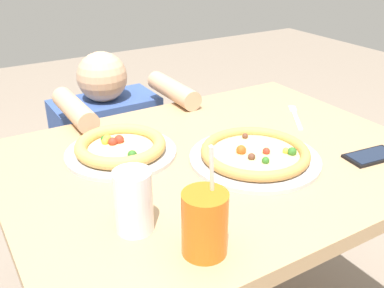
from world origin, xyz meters
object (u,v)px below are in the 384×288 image
drink_cup_colored (205,223)px  diner_seated (111,170)px  pizza_far (121,148)px  cell_phone (372,156)px  fork (295,116)px  water_cup_clear (134,200)px  pizza_near (255,154)px

drink_cup_colored → diner_seated: drink_cup_colored is taller
pizza_far → drink_cup_colored: bearing=-92.8°
drink_cup_colored → cell_phone: drink_cup_colored is taller
drink_cup_colored → cell_phone: (0.60, 0.09, -0.06)m
drink_cup_colored → fork: drink_cup_colored is taller
cell_phone → diner_seated: bearing=115.1°
pizza_far → water_cup_clear: size_ratio=2.25×
pizza_near → pizza_far: size_ratio=1.15×
pizza_near → fork: bearing=29.5°
pizza_near → diner_seated: 0.85m
pizza_near → pizza_far: bearing=143.3°
pizza_far → fork: bearing=-4.2°
drink_cup_colored → cell_phone: bearing=8.8°
pizza_far → cell_phone: size_ratio=1.95×
cell_phone → diner_seated: diner_seated is taller
pizza_near → water_cup_clear: size_ratio=2.59×
cell_phone → pizza_near: bearing=152.1°
pizza_far → fork: 0.61m
diner_seated → drink_cup_colored: bearing=-100.1°
water_cup_clear → fork: size_ratio=0.77×
cell_phone → diner_seated: 1.06m
pizza_near → pizza_far: 0.37m
water_cup_clear → diner_seated: (0.26, 0.86, -0.42)m
fork → cell_phone: cell_phone is taller
pizza_far → diner_seated: bearing=73.8°
drink_cup_colored → fork: size_ratio=1.30×
pizza_near → water_cup_clear: 0.42m
drink_cup_colored → water_cup_clear: drink_cup_colored is taller
pizza_far → cell_phone: pizza_far is taller
cell_phone → pizza_far: bearing=147.4°
water_cup_clear → cell_phone: 0.69m
pizza_far → diner_seated: diner_seated is taller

